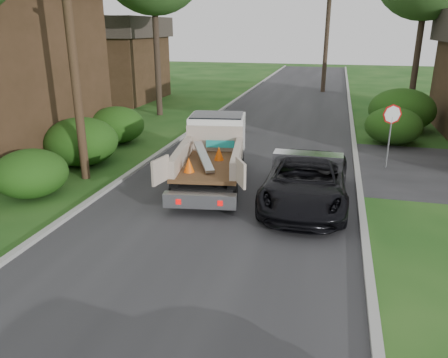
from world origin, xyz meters
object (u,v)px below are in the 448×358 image
at_px(utility_pole, 70,28).
at_px(house_left_far, 108,58).
at_px(flatbed_truck, 214,147).
at_px(stop_sign, 391,123).
at_px(black_pickup, 306,181).

relative_size(utility_pole, house_left_far, 1.32).
bearing_deg(utility_pole, flatbed_truck, 15.07).
bearing_deg(stop_sign, flatbed_truck, -155.57).
relative_size(stop_sign, utility_pole, 0.25).
height_order(flatbed_truck, black_pickup, flatbed_truck).
xyz_separation_m(utility_pole, black_pickup, (7.88, -0.48, -4.43)).
distance_m(stop_sign, house_left_far, 22.81).
relative_size(stop_sign, house_left_far, 0.33).
relative_size(utility_pole, flatbed_truck, 1.69).
height_order(utility_pole, black_pickup, utility_pole).
bearing_deg(house_left_far, flatbed_truck, -51.62).
distance_m(stop_sign, black_pickup, 5.40).
xyz_separation_m(stop_sign, utility_pole, (-10.68, -4.02, 3.40)).
bearing_deg(black_pickup, utility_pole, 176.15).
bearing_deg(black_pickup, flatbed_truck, 153.04).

